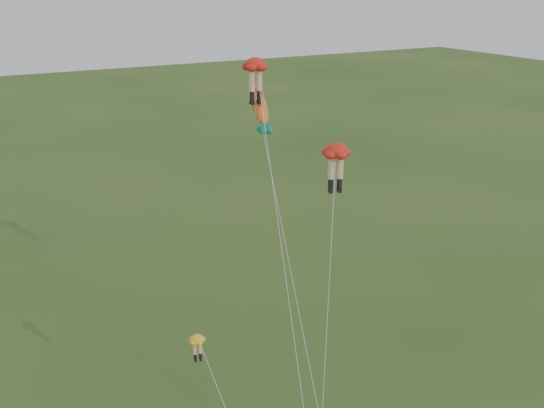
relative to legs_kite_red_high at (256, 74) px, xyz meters
name	(u,v)px	position (x,y,z in m)	size (l,w,h in m)	color
legs_kite_red_high	(256,74)	(0.00, 0.00, 0.00)	(2.98, 11.05, 19.59)	red
legs_kite_red_mid	(336,158)	(2.39, -4.19, -3.86)	(4.51, 5.65, 15.64)	red
legs_kite_yellow	(202,352)	(-5.81, -5.33, -12.17)	(1.50, 7.12, 7.31)	yellow
fish_kite	(260,108)	(0.48, 0.53, -1.95)	(2.89, 13.23, 18.11)	yellow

